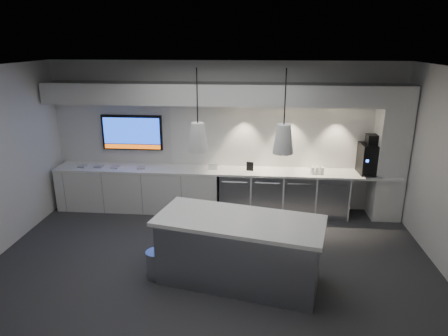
# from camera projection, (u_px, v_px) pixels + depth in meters

# --- Properties ---
(floor) EXTENTS (7.00, 7.00, 0.00)m
(floor) POSITION_uv_depth(u_px,v_px,m) (211.00, 268.00, 6.18)
(floor) COLOR #323235
(floor) RESTS_ON ground
(ceiling) EXTENTS (7.00, 7.00, 0.00)m
(ceiling) POSITION_uv_depth(u_px,v_px,m) (208.00, 69.00, 5.26)
(ceiling) COLOR black
(ceiling) RESTS_ON wall_back
(wall_back) EXTENTS (7.00, 0.00, 7.00)m
(wall_back) POSITION_uv_depth(u_px,v_px,m) (224.00, 137.00, 8.09)
(wall_back) COLOR silver
(wall_back) RESTS_ON floor
(wall_front) EXTENTS (7.00, 0.00, 7.00)m
(wall_front) POSITION_uv_depth(u_px,v_px,m) (174.00, 274.00, 3.35)
(wall_front) COLOR silver
(wall_front) RESTS_ON floor
(back_counter) EXTENTS (6.80, 0.65, 0.04)m
(back_counter) POSITION_uv_depth(u_px,v_px,m) (223.00, 171.00, 7.97)
(back_counter) COLOR white
(back_counter) RESTS_ON left_base_cabinets
(left_base_cabinets) EXTENTS (3.30, 0.63, 0.86)m
(left_base_cabinets) POSITION_uv_depth(u_px,v_px,m) (139.00, 189.00, 8.25)
(left_base_cabinets) COLOR white
(left_base_cabinets) RESTS_ON floor
(fridge_unit_a) EXTENTS (0.60, 0.61, 0.85)m
(fridge_unit_a) POSITION_uv_depth(u_px,v_px,m) (235.00, 192.00, 8.09)
(fridge_unit_a) COLOR #9A9CA3
(fridge_unit_a) RESTS_ON floor
(fridge_unit_b) EXTENTS (0.60, 0.61, 0.85)m
(fridge_unit_b) POSITION_uv_depth(u_px,v_px,m) (267.00, 193.00, 8.04)
(fridge_unit_b) COLOR #9A9CA3
(fridge_unit_b) RESTS_ON floor
(fridge_unit_c) EXTENTS (0.60, 0.61, 0.85)m
(fridge_unit_c) POSITION_uv_depth(u_px,v_px,m) (298.00, 194.00, 7.98)
(fridge_unit_c) COLOR #9A9CA3
(fridge_unit_c) RESTS_ON floor
(fridge_unit_d) EXTENTS (0.60, 0.61, 0.85)m
(fridge_unit_d) POSITION_uv_depth(u_px,v_px,m) (330.00, 195.00, 7.93)
(fridge_unit_d) COLOR #9A9CA3
(fridge_unit_d) RESTS_ON floor
(backsplash) EXTENTS (4.60, 0.03, 1.30)m
(backsplash) POSITION_uv_depth(u_px,v_px,m) (284.00, 136.00, 7.96)
(backsplash) COLOR white
(backsplash) RESTS_ON wall_back
(soffit) EXTENTS (6.90, 0.60, 0.40)m
(soffit) POSITION_uv_depth(u_px,v_px,m) (223.00, 94.00, 7.53)
(soffit) COLOR white
(soffit) RESTS_ON wall_back
(column) EXTENTS (0.55, 0.55, 2.60)m
(column) POSITION_uv_depth(u_px,v_px,m) (390.00, 154.00, 7.60)
(column) COLOR white
(column) RESTS_ON floor
(wall_tv) EXTENTS (1.25, 0.07, 0.72)m
(wall_tv) POSITION_uv_depth(u_px,v_px,m) (132.00, 133.00, 8.18)
(wall_tv) COLOR black
(wall_tv) RESTS_ON wall_back
(island) EXTENTS (2.50, 1.49, 0.99)m
(island) POSITION_uv_depth(u_px,v_px,m) (239.00, 250.00, 5.70)
(island) COLOR #9A9CA3
(island) RESTS_ON floor
(bin) EXTENTS (0.32, 0.32, 0.42)m
(bin) POSITION_uv_depth(u_px,v_px,m) (156.00, 264.00, 5.90)
(bin) COLOR #9A9CA3
(bin) RESTS_ON floor
(coffee_machine) EXTENTS (0.44, 0.61, 0.77)m
(coffee_machine) POSITION_uv_depth(u_px,v_px,m) (371.00, 158.00, 7.66)
(coffee_machine) COLOR black
(coffee_machine) RESTS_ON back_counter
(sign_black) EXTENTS (0.14, 0.05, 0.18)m
(sign_black) POSITION_uv_depth(u_px,v_px,m) (250.00, 166.00, 7.87)
(sign_black) COLOR black
(sign_black) RESTS_ON back_counter
(sign_white) EXTENTS (0.18, 0.05, 0.14)m
(sign_white) POSITION_uv_depth(u_px,v_px,m) (213.00, 167.00, 7.90)
(sign_white) COLOR white
(sign_white) RESTS_ON back_counter
(cup_cluster) EXTENTS (0.25, 0.16, 0.14)m
(cup_cluster) POSITION_uv_depth(u_px,v_px,m) (317.00, 170.00, 7.71)
(cup_cluster) COLOR white
(cup_cluster) RESTS_ON back_counter
(tray_a) EXTENTS (0.18, 0.18, 0.02)m
(tray_a) POSITION_uv_depth(u_px,v_px,m) (83.00, 166.00, 8.13)
(tray_a) COLOR #A6A6A6
(tray_a) RESTS_ON back_counter
(tray_b) EXTENTS (0.16, 0.16, 0.02)m
(tray_b) POSITION_uv_depth(u_px,v_px,m) (99.00, 166.00, 8.13)
(tray_b) COLOR #A6A6A6
(tray_b) RESTS_ON back_counter
(tray_c) EXTENTS (0.17, 0.17, 0.02)m
(tray_c) POSITION_uv_depth(u_px,v_px,m) (115.00, 167.00, 8.08)
(tray_c) COLOR #A6A6A6
(tray_c) RESTS_ON back_counter
(tray_d) EXTENTS (0.19, 0.19, 0.02)m
(tray_d) POSITION_uv_depth(u_px,v_px,m) (141.00, 168.00, 8.04)
(tray_d) COLOR #A6A6A6
(tray_d) RESTS_ON back_counter
(pendant_left) EXTENTS (0.27, 0.27, 1.08)m
(pendant_left) POSITION_uv_depth(u_px,v_px,m) (198.00, 137.00, 5.24)
(pendant_left) COLOR white
(pendant_left) RESTS_ON ceiling
(pendant_right) EXTENTS (0.27, 0.27, 1.08)m
(pendant_right) POSITION_uv_depth(u_px,v_px,m) (283.00, 139.00, 5.15)
(pendant_right) COLOR white
(pendant_right) RESTS_ON ceiling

